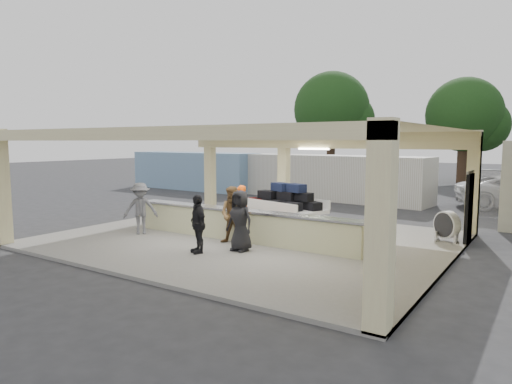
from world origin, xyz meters
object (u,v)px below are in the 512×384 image
Objects in this scene: baggage_handler at (241,210)px; container_white at (328,177)px; car_dark at (498,189)px; luggage_cart at (285,204)px; passenger_a at (233,215)px; container_blue at (194,171)px; drum_fan at (447,225)px; passenger_d at (240,221)px; passenger_b at (198,224)px; passenger_c at (141,208)px; baggage_counter at (241,225)px.

container_white is at bearing -148.55° from baggage_handler.
baggage_handler is 16.14m from car_dark.
passenger_a reaches higher than luggage_cart.
container_blue is (-11.47, 10.82, 0.30)m from baggage_handler.
passenger_a is at bearing -72.79° from container_white.
passenger_a reaches higher than drum_fan.
container_white reaches higher than luggage_cart.
drum_fan is 0.55× the size of passenger_d.
passenger_c reaches higher than passenger_b.
luggage_cart is at bearing 74.58° from passenger_a.
passenger_a is 0.93m from passenger_d.
passenger_b is at bearing -111.00° from passenger_a.
car_dark is at bearing 101.54° from passenger_b.
luggage_cart is 5.37m from drum_fan.
baggage_handler is 1.01× the size of passenger_b.
container_blue is (-12.14, 9.05, 0.25)m from luggage_cart.
container_blue reaches higher than baggage_handler.
luggage_cart is at bearing 116.99° from passenger_b.
passenger_d is at bearing -70.38° from container_white.
passenger_a is 1.01× the size of passenger_c.
baggage_handler reaches higher than baggage_counter.
passenger_b reaches higher than baggage_counter.
container_white is (-2.41, 11.71, 0.62)m from baggage_counter.
container_blue is (-9.64, -0.09, 0.01)m from container_white.
luggage_cart is 3.07m from passenger_a.
luggage_cart is at bearing -0.81° from passenger_c.
container_white reaches higher than drum_fan.
baggage_handler is (-0.67, -1.77, -0.05)m from luggage_cart.
baggage_counter is 0.73× the size of container_white.
passenger_a is 1.01× the size of passenger_d.
passenger_c reaches higher than baggage_counter.
passenger_a is at bearing 48.40° from baggage_handler.
passenger_d reaches higher than baggage_handler.
baggage_counter is 0.87× the size of container_blue.
container_blue is (-12.12, 12.12, 0.25)m from passenger_a.
passenger_d is 18.07m from container_blue.
container_blue reaches higher than drum_fan.
baggage_handler is 2.35m from passenger_d.
passenger_c is 4.14m from passenger_d.
passenger_d reaches higher than passenger_c.
luggage_cart is (0.10, 2.57, 0.39)m from baggage_counter.
car_dark is (5.65, 17.68, -0.27)m from passenger_b.
luggage_cart is 1.78× the size of passenger_a.
baggage_handler is at bearing -74.75° from container_white.
passenger_c is 18.99m from car_dark.
drum_fan is at bearing 49.04° from passenger_d.
passenger_b is 18.10m from container_blue.
container_white is at bearing 124.18° from car_dark.
container_blue is at bearing 157.99° from luggage_cart.
passenger_b is 0.42× the size of car_dark.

